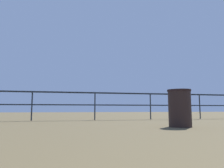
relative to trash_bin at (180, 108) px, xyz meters
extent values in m
cube|color=black|center=(-1.34, 3.33, 0.56)|extent=(25.23, 0.05, 0.05)
cube|color=black|center=(-1.34, 3.33, 0.13)|extent=(25.23, 0.04, 0.04)
cylinder|color=black|center=(-3.44, 3.33, 0.08)|extent=(0.04, 0.04, 0.95)
cylinder|color=black|center=(-1.34, 3.33, 0.08)|extent=(0.04, 0.04, 0.95)
cylinder|color=black|center=(0.77, 3.33, 0.08)|extent=(0.04, 0.04, 0.95)
cylinder|color=black|center=(2.87, 3.33, 0.08)|extent=(0.04, 0.04, 0.95)
cylinder|color=black|center=(0.00, 0.00, -0.02)|extent=(0.47, 0.47, 0.75)
cylinder|color=black|center=(0.00, 0.00, 0.37)|extent=(0.50, 0.50, 0.04)
camera|label=1|loc=(-2.42, -4.09, -0.03)|focal=33.81mm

